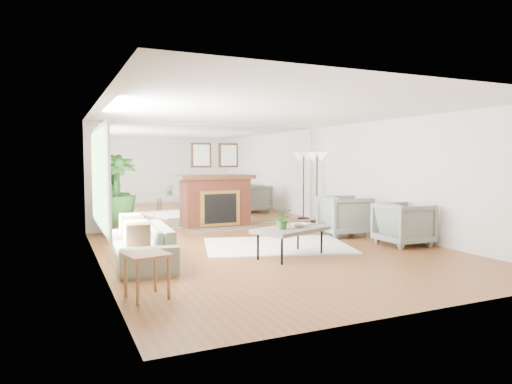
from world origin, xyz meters
name	(u,v)px	position (x,y,z in m)	size (l,w,h in m)	color
ground	(278,252)	(0.00, 0.00, 0.00)	(7.00, 7.00, 0.00)	brown
wall_left	(100,186)	(-2.99, 0.00, 1.25)	(0.02, 7.00, 2.50)	silver
wall_right	(410,179)	(2.99, 0.00, 1.25)	(0.02, 7.00, 2.50)	silver
wall_back	(214,176)	(0.00, 3.49, 1.25)	(6.00, 0.02, 2.50)	silver
mirror_panel	(215,176)	(0.00, 3.47, 1.25)	(5.40, 0.04, 2.40)	silver
window_panel	(99,178)	(-2.96, 0.40, 1.35)	(0.04, 2.40, 1.50)	#B2E09E
fireplace	(218,200)	(0.00, 3.26, 0.66)	(1.85, 0.83, 2.05)	brown
area_rug	(277,245)	(0.21, 0.49, 0.01)	(2.66, 1.90, 0.03)	white
coffee_table	(291,230)	(-0.01, -0.48, 0.46)	(1.43, 1.14, 0.50)	#6B6054
sofa	(142,245)	(-2.38, 0.06, 0.30)	(2.08, 0.81, 0.61)	slate
armchair_back	(345,216)	(2.11, 0.99, 0.44)	(0.93, 0.96, 0.87)	gray
armchair_front	(404,224)	(2.50, -0.40, 0.41)	(0.88, 0.90, 0.82)	gray
side_table	(147,260)	(-2.65, -1.80, 0.45)	(0.56, 0.56, 0.54)	olive
potted_ficus	(116,192)	(-2.39, 3.03, 0.94)	(0.94, 0.94, 1.76)	#2A251F
floor_lamp	(317,162)	(2.70, 3.10, 1.57)	(0.60, 0.33, 1.84)	black
tabletop_plant	(283,219)	(-0.18, -0.52, 0.66)	(0.30, 0.26, 0.33)	#275720
fruit_bowl	(298,225)	(0.13, -0.47, 0.53)	(0.25, 0.25, 0.06)	olive
book	(298,224)	(0.27, -0.23, 0.51)	(0.20, 0.27, 0.02)	olive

